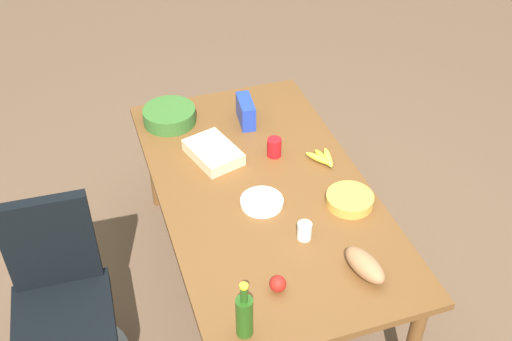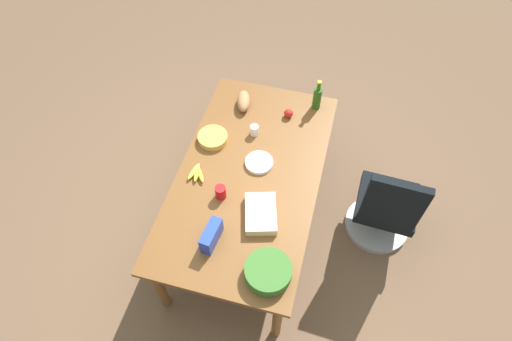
{
  "view_description": "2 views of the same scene",
  "coord_description": "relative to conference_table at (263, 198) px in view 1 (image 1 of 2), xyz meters",
  "views": [
    {
      "loc": [
        -2.36,
        0.82,
        2.9
      ],
      "look_at": [
        0.11,
        0.0,
        0.78
      ],
      "focal_mm": 44.02,
      "sensor_mm": 36.0,
      "label": 1
    },
    {
      "loc": [
        1.84,
        0.55,
        3.44
      ],
      "look_at": [
        0.02,
        0.06,
        0.84
      ],
      "focal_mm": 30.18,
      "sensor_mm": 36.0,
      "label": 2
    }
  ],
  "objects": [
    {
      "name": "banana_bunch",
      "position": [
        0.11,
        -0.39,
        0.1
      ],
      "size": [
        0.18,
        0.15,
        0.04
      ],
      "color": "#DBD442",
      "rests_on": "conference_table"
    },
    {
      "name": "paper_plate_stack",
      "position": [
        -0.12,
        0.05,
        0.09
      ],
      "size": [
        0.22,
        0.22,
        0.03
      ],
      "primitive_type": "cylinder",
      "rotation": [
        0.0,
        0.0,
        0.01
      ],
      "color": "white",
      "rests_on": "conference_table"
    },
    {
      "name": "sheet_cake",
      "position": [
        0.34,
        0.18,
        0.11
      ],
      "size": [
        0.37,
        0.3,
        0.07
      ],
      "primitive_type": "cube",
      "rotation": [
        0.0,
        0.0,
        0.29
      ],
      "color": "beige",
      "rests_on": "conference_table"
    },
    {
      "name": "chip_bowl",
      "position": [
        -0.25,
        -0.38,
        0.1
      ],
      "size": [
        0.26,
        0.26,
        0.05
      ],
      "primitive_type": "cylinder",
      "rotation": [
        0.0,
        0.0,
        0.07
      ],
      "color": "gold",
      "rests_on": "conference_table"
    },
    {
      "name": "conference_table",
      "position": [
        0.0,
        0.0,
        0.0
      ],
      "size": [
        1.97,
        1.08,
        0.74
      ],
      "color": "brown",
      "rests_on": "ground"
    },
    {
      "name": "wine_bottle",
      "position": [
        -0.84,
        0.37,
        0.18
      ],
      "size": [
        0.08,
        0.08,
        0.29
      ],
      "color": "#235215",
      "rests_on": "conference_table"
    },
    {
      "name": "paper_cup",
      "position": [
        -0.41,
        -0.07,
        0.12
      ],
      "size": [
        0.09,
        0.09,
        0.09
      ],
      "primitive_type": "cylinder",
      "rotation": [
        0.0,
        0.0,
        0.32
      ],
      "color": "white",
      "rests_on": "conference_table"
    },
    {
      "name": "chip_bag_blue",
      "position": [
        0.61,
        -0.1,
        0.15
      ],
      "size": [
        0.23,
        0.1,
        0.15
      ],
      "primitive_type": "cube",
      "rotation": [
        0.0,
        0.0,
        -0.11
      ],
      "color": "#213DB1",
      "rests_on": "conference_table"
    },
    {
      "name": "office_chair",
      "position": [
        -0.19,
        1.11,
        -0.3
      ],
      "size": [
        0.56,
        0.56,
        0.99
      ],
      "color": "gray",
      "rests_on": "ground"
    },
    {
      "name": "salad_bowl",
      "position": [
        0.75,
        0.34,
        0.12
      ],
      "size": [
        0.38,
        0.38,
        0.09
      ],
      "primitive_type": "cylinder",
      "rotation": [
        0.0,
        0.0,
        0.24
      ],
      "color": "#366828",
      "rests_on": "conference_table"
    },
    {
      "name": "bread_loaf",
      "position": [
        -0.7,
        -0.24,
        0.12
      ],
      "size": [
        0.26,
        0.17,
        0.1
      ],
      "primitive_type": "ellipsoid",
      "rotation": [
        0.0,
        0.0,
        0.25
      ],
      "color": "#A57148",
      "rests_on": "conference_table"
    },
    {
      "name": "ground_plane",
      "position": [
        0.0,
        0.0,
        -0.67
      ],
      "size": [
        10.0,
        10.0,
        0.0
      ],
      "primitive_type": "plane",
      "color": "brown"
    },
    {
      "name": "apple_red",
      "position": [
        -0.67,
        0.16,
        0.11
      ],
      "size": [
        0.09,
        0.09,
        0.08
      ],
      "primitive_type": "sphere",
      "rotation": [
        0.0,
        0.0,
        -0.23
      ],
      "color": "#B21E17",
      "rests_on": "conference_table"
    },
    {
      "name": "red_solo_cup",
      "position": [
        0.25,
        -0.15,
        0.13
      ],
      "size": [
        0.09,
        0.09,
        0.11
      ],
      "primitive_type": "cylinder",
      "rotation": [
        0.0,
        0.0,
        -0.07
      ],
      "color": "red",
      "rests_on": "conference_table"
    }
  ]
}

